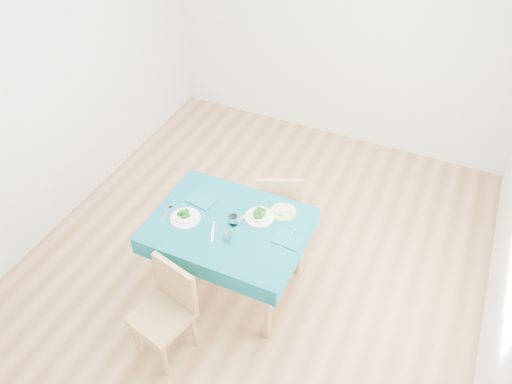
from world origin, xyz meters
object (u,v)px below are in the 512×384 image
at_px(table, 230,255).
at_px(side_plate, 283,212).
at_px(chair_near, 160,311).
at_px(bowl_near, 185,215).
at_px(bowl_far, 259,214).
at_px(chair_far, 279,194).

relative_size(table, side_plate, 5.62).
distance_m(chair_near, bowl_near, 0.77).
distance_m(table, side_plate, 0.60).
height_order(bowl_far, side_plate, bowl_far).
bearing_deg(chair_near, side_plate, 78.07).
height_order(chair_far, bowl_near, chair_far).
xyz_separation_m(chair_near, chair_far, (0.30, 1.52, 0.02)).
distance_m(chair_near, chair_far, 1.55).
height_order(chair_near, chair_far, chair_far).
bearing_deg(chair_far, side_plate, 92.95).
height_order(bowl_near, bowl_far, bowl_near).
height_order(table, bowl_far, bowl_far).
xyz_separation_m(chair_far, side_plate, (0.21, -0.44, 0.25)).
height_order(table, bowl_near, bowl_near).
bearing_deg(chair_far, bowl_near, 37.39).
bearing_deg(bowl_far, chair_far, 96.44).
bearing_deg(side_plate, table, -139.28).
xyz_separation_m(chair_far, bowl_far, (0.06, -0.57, 0.28)).
xyz_separation_m(bowl_far, side_plate, (0.15, 0.13, -0.03)).
bearing_deg(bowl_far, side_plate, 42.05).
relative_size(bowl_far, side_plate, 1.09).
relative_size(table, bowl_near, 5.00).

